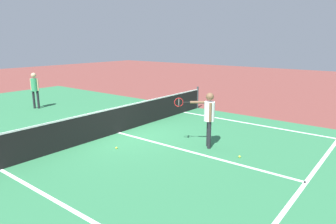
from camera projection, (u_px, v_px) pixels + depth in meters
The scene contains 10 objects.
ground_plane at pixel (119, 133), 10.95m from camera, with size 60.00×60.00×0.00m, color brown.
court_surface_inbounds at pixel (119, 133), 10.95m from camera, with size 10.62×24.40×0.00m, color #2D7247.
line_sideline_right at pixel (324, 136), 10.52m from camera, with size 0.10×11.89×0.01m, color white.
line_service_near at pixel (306, 182), 7.10m from camera, with size 8.22×0.10×0.01m, color white.
line_center_service at pixel (192, 152), 9.02m from camera, with size 0.10×6.40×0.01m, color white.
net at pixel (118, 120), 10.84m from camera, with size 10.57×0.09×1.07m.
player_near at pixel (208, 114), 9.22m from camera, with size 0.71×1.11×1.73m.
player_far at pixel (35, 87), 14.66m from camera, with size 0.32×0.37×1.75m.
tennis_ball_near_net at pixel (116, 148), 9.30m from camera, with size 0.07×0.07×0.07m, color #CCE033.
tennis_ball_mid_court at pixel (240, 157), 8.60m from camera, with size 0.07×0.07×0.07m, color #CCE033.
Camera 1 is at (-7.14, -7.88, 3.24)m, focal length 32.35 mm.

